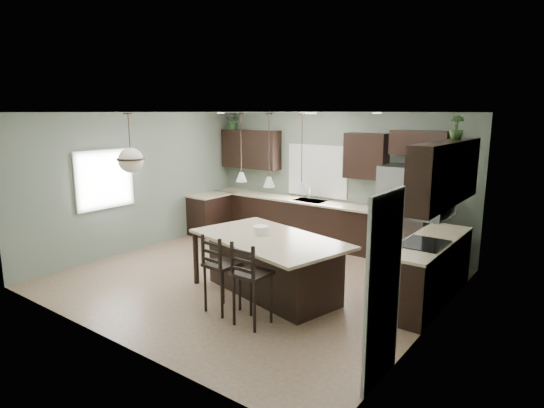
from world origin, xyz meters
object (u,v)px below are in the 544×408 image
(refrigerator, at_px, (405,216))
(serving_dish, at_px, (261,230))
(kitchen_island, at_px, (269,266))
(bar_stool_center, at_px, (222,273))
(bar_stool_right, at_px, (252,283))
(plant_back_left, at_px, (233,121))

(refrigerator, xyz_separation_m, serving_dish, (-1.32, -2.65, 0.07))
(kitchen_island, bearing_deg, serving_dish, 180.00)
(bar_stool_center, xyz_separation_m, bar_stool_right, (0.61, -0.07, 0.01))
(refrigerator, distance_m, bar_stool_right, 3.71)
(refrigerator, height_order, bar_stool_center, refrigerator)
(bar_stool_center, distance_m, bar_stool_right, 0.61)
(serving_dish, distance_m, bar_stool_right, 1.24)
(serving_dish, xyz_separation_m, bar_stool_right, (0.63, -0.99, -0.41))
(plant_back_left, bearing_deg, bar_stool_center, -50.69)
(refrigerator, relative_size, bar_stool_center, 1.61)
(kitchen_island, distance_m, plant_back_left, 4.92)
(refrigerator, bearing_deg, plant_back_left, 176.58)
(serving_dish, xyz_separation_m, bar_stool_center, (0.02, -0.92, -0.42))
(refrigerator, distance_m, bar_stool_center, 3.81)
(serving_dish, relative_size, bar_stool_right, 0.21)
(refrigerator, xyz_separation_m, bar_stool_right, (-0.69, -3.63, -0.34))
(refrigerator, distance_m, plant_back_left, 4.74)
(kitchen_island, xyz_separation_m, bar_stool_right, (0.43, -0.94, 0.12))
(plant_back_left, bearing_deg, refrigerator, -3.42)
(serving_dish, xyz_separation_m, plant_back_left, (-3.12, 2.91, 1.59))
(refrigerator, height_order, plant_back_left, plant_back_left)
(refrigerator, height_order, kitchen_island, refrigerator)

